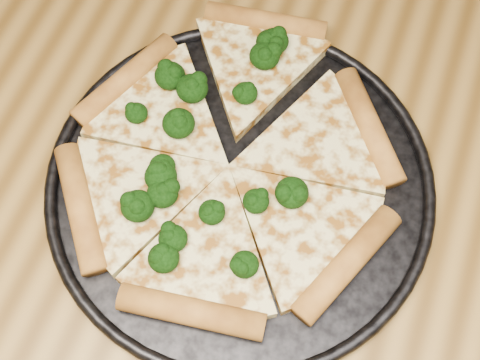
% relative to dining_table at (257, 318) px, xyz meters
% --- Properties ---
extents(dining_table, '(1.20, 0.90, 0.75)m').
position_rel_dining_table_xyz_m(dining_table, '(0.00, 0.00, 0.00)').
color(dining_table, olive).
rests_on(dining_table, ground).
extents(pizza_pan, '(0.36, 0.36, 0.02)m').
position_rel_dining_table_xyz_m(pizza_pan, '(-0.05, 0.09, 0.10)').
color(pizza_pan, black).
rests_on(pizza_pan, dining_table).
extents(pizza, '(0.33, 0.35, 0.02)m').
position_rel_dining_table_xyz_m(pizza, '(-0.07, 0.11, 0.11)').
color(pizza, '#DED287').
rests_on(pizza, pizza_pan).
extents(broccoli_florets, '(0.19, 0.28, 0.02)m').
position_rel_dining_table_xyz_m(broccoli_florets, '(-0.09, 0.11, 0.12)').
color(broccoli_florets, black).
rests_on(broccoli_florets, pizza).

